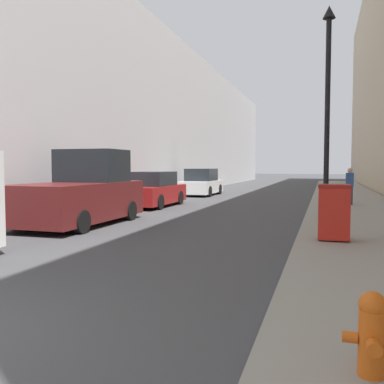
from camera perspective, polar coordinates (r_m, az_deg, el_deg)
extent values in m
cube|color=gray|center=(20.73, 20.70, -1.57)|extent=(3.76, 60.00, 0.15)
cube|color=#BCBCC1|center=(32.51, -10.62, 9.12)|extent=(12.00, 60.00, 10.10)
cylinder|color=#D15614|center=(3.87, 22.84, -18.04)|extent=(0.21, 0.21, 0.54)
sphere|color=#D15614|center=(3.77, 22.95, -13.70)|extent=(0.22, 0.22, 0.22)
cylinder|color=#D15614|center=(3.75, 22.97, -12.75)|extent=(0.06, 0.06, 0.05)
cylinder|color=#D15614|center=(3.71, 23.11, -18.57)|extent=(0.11, 0.12, 0.11)
cylinder|color=#D15614|center=(3.84, 20.31, -17.68)|extent=(0.12, 0.09, 0.09)
cube|color=red|center=(10.12, 18.40, -2.73)|extent=(0.67, 0.56, 1.15)
cube|color=maroon|center=(10.08, 18.47, 0.75)|extent=(0.69, 0.58, 0.08)
cylinder|color=black|center=(10.43, 16.74, -5.44)|extent=(0.05, 0.16, 0.16)
cylinder|color=black|center=(10.44, 19.90, -5.49)|extent=(0.05, 0.16, 0.16)
cylinder|color=black|center=(14.18, 17.36, -2.93)|extent=(0.30, 0.30, 0.25)
cylinder|color=black|center=(14.17, 17.58, 9.14)|extent=(0.16, 0.16, 6.21)
cone|color=black|center=(14.88, 17.83, 21.89)|extent=(0.39, 0.39, 0.39)
cube|color=#561919|center=(13.63, -14.89, -1.16)|extent=(2.17, 4.86, 1.13)
cube|color=black|center=(14.32, -13.15, 3.43)|extent=(2.00, 1.56, 1.04)
cylinder|color=black|center=(15.48, -15.08, -2.19)|extent=(0.24, 0.64, 0.64)
cylinder|color=black|center=(14.50, -8.29, -2.48)|extent=(0.24, 0.64, 0.64)
cylinder|color=black|center=(13.04, -22.18, -3.36)|extent=(0.24, 0.64, 0.64)
cylinder|color=black|center=(11.87, -14.58, -3.87)|extent=(0.24, 0.64, 0.64)
cube|color=maroon|center=(19.32, -5.27, -0.30)|extent=(1.78, 4.31, 0.78)
cube|color=#1E2328|center=(19.28, -5.28, 1.78)|extent=(1.57, 2.24, 0.63)
cylinder|color=black|center=(20.84, -5.99, -0.66)|extent=(0.24, 0.64, 0.64)
cylinder|color=black|center=(20.25, -1.73, -0.76)|extent=(0.24, 0.64, 0.64)
cylinder|color=black|center=(18.50, -9.15, -1.21)|extent=(0.24, 0.64, 0.64)
cylinder|color=black|center=(17.83, -4.43, -1.35)|extent=(0.24, 0.64, 0.64)
cube|color=silver|center=(26.61, 1.26, 0.71)|extent=(1.78, 4.27, 0.75)
cube|color=#1E2328|center=(26.59, 1.27, 2.32)|extent=(1.57, 2.22, 0.75)
cylinder|color=black|center=(28.08, 0.38, 0.42)|extent=(0.24, 0.64, 0.64)
cylinder|color=black|center=(27.65, 3.62, 0.37)|extent=(0.24, 0.64, 0.64)
cylinder|color=black|center=(25.65, -1.28, 0.13)|extent=(0.24, 0.64, 0.64)
cylinder|color=black|center=(25.17, 2.25, 0.07)|extent=(0.24, 0.64, 0.64)
cube|color=#2D3347|center=(19.82, 20.24, -0.46)|extent=(0.27, 0.19, 0.77)
cube|color=#2D4C8C|center=(19.79, 20.28, 1.53)|extent=(0.32, 0.19, 0.61)
sphere|color=tan|center=(19.78, 20.31, 2.71)|extent=(0.21, 0.21, 0.21)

